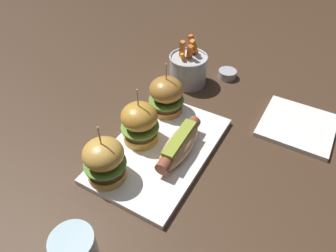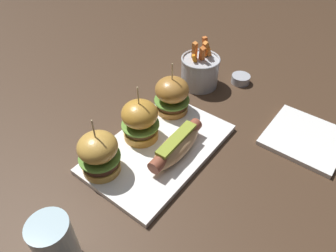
# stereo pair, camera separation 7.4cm
# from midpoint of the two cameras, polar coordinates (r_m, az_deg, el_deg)

# --- Properties ---
(ground_plane) EXTENTS (3.00, 3.00, 0.00)m
(ground_plane) POSITION_cam_midpoint_polar(r_m,az_deg,el_deg) (0.75, -4.15, -4.74)
(ground_plane) COLOR #422D1E
(platter_main) EXTENTS (0.35, 0.22, 0.01)m
(platter_main) POSITION_cam_midpoint_polar(r_m,az_deg,el_deg) (0.75, -4.18, -4.38)
(platter_main) COLOR white
(platter_main) RESTS_ON ground
(hot_dog) EXTENTS (0.18, 0.06, 0.05)m
(hot_dog) POSITION_cam_midpoint_polar(r_m,az_deg,el_deg) (0.71, -0.88, -3.56)
(hot_dog) COLOR tan
(hot_dog) RESTS_ON platter_main
(slider_left) EXTENTS (0.09, 0.09, 0.14)m
(slider_left) POSITION_cam_midpoint_polar(r_m,az_deg,el_deg) (0.67, -14.72, -6.25)
(slider_left) COLOR gold
(slider_left) RESTS_ON platter_main
(slider_center) EXTENTS (0.09, 0.09, 0.15)m
(slider_center) POSITION_cam_midpoint_polar(r_m,az_deg,el_deg) (0.73, -7.97, 0.56)
(slider_center) COLOR #C58A32
(slider_center) RESTS_ON platter_main
(slider_right) EXTENTS (0.09, 0.09, 0.14)m
(slider_right) POSITION_cam_midpoint_polar(r_m,az_deg,el_deg) (0.81, -2.92, 5.63)
(slider_right) COLOR #AC7431
(slider_right) RESTS_ON platter_main
(fries_bucket) EXTENTS (0.12, 0.11, 0.14)m
(fries_bucket) POSITION_cam_midpoint_polar(r_m,az_deg,el_deg) (0.95, 1.46, 10.38)
(fries_bucket) COLOR #B7BABF
(fries_bucket) RESTS_ON ground
(sauce_ramekin) EXTENTS (0.06, 0.06, 0.02)m
(sauce_ramekin) POSITION_cam_midpoint_polar(r_m,az_deg,el_deg) (1.00, 8.75, 9.36)
(sauce_ramekin) COLOR #A8AAB2
(sauce_ramekin) RESTS_ON ground
(side_plate) EXTENTS (0.18, 0.18, 0.01)m
(side_plate) POSITION_cam_midpoint_polar(r_m,az_deg,el_deg) (0.86, 20.43, -0.00)
(side_plate) COLOR white
(side_plate) RESTS_ON ground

